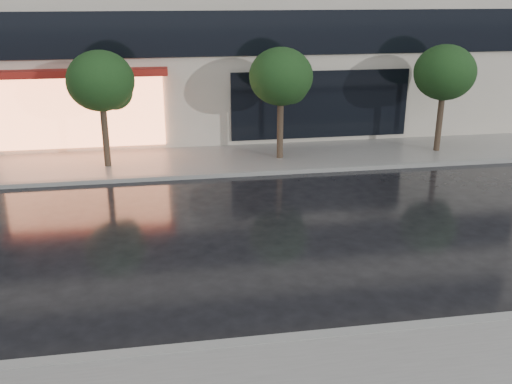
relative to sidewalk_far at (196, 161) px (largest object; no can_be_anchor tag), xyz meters
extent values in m
plane|color=black|center=(0.00, -10.25, -0.06)|extent=(120.00, 120.00, 0.00)
cube|color=slate|center=(0.00, 0.00, 0.00)|extent=(60.00, 3.50, 0.12)
cube|color=gray|center=(0.00, -11.25, 0.01)|extent=(60.00, 0.25, 0.14)
cube|color=gray|center=(0.00, -1.75, 0.01)|extent=(60.00, 0.25, 0.14)
cube|color=black|center=(0.00, 1.69, 4.24)|extent=(28.00, 0.12, 1.60)
cube|color=#FF8C59|center=(-4.00, 1.67, 1.54)|extent=(6.00, 0.10, 2.60)
cube|color=maroon|center=(-4.00, 1.34, 2.99)|extent=(6.40, 0.70, 0.25)
cube|color=black|center=(5.00, 1.69, 1.54)|extent=(7.00, 0.10, 2.60)
cylinder|color=#33261C|center=(-3.00, -0.25, 1.04)|extent=(0.22, 0.22, 2.20)
ellipsoid|color=black|center=(-3.00, -0.25, 2.94)|extent=(2.20, 2.20, 1.98)
sphere|color=black|center=(-2.60, -0.05, 2.54)|extent=(1.20, 1.20, 1.20)
cylinder|color=#33261C|center=(3.00, -0.25, 1.04)|extent=(0.22, 0.22, 2.20)
ellipsoid|color=black|center=(3.00, -0.25, 2.94)|extent=(2.20, 2.20, 1.98)
sphere|color=black|center=(3.40, -0.05, 2.54)|extent=(1.20, 1.20, 1.20)
cylinder|color=#33261C|center=(9.00, -0.25, 1.04)|extent=(0.22, 0.22, 2.20)
ellipsoid|color=black|center=(9.00, -0.25, 2.94)|extent=(2.20, 2.20, 1.98)
sphere|color=black|center=(9.40, -0.05, 2.54)|extent=(1.20, 1.20, 1.20)
camera|label=1|loc=(-1.09, -19.49, 5.77)|focal=40.00mm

